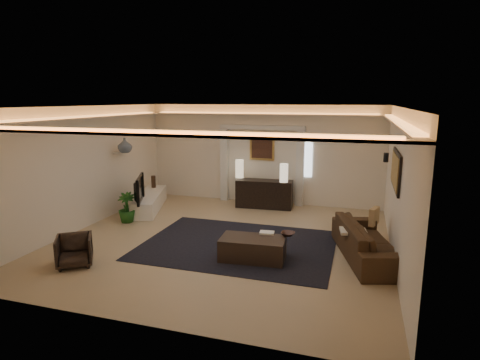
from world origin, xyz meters
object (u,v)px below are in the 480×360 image
(console, at_px, (264,194))
(armchair, at_px, (74,251))
(sofa, at_px, (368,241))
(coffee_table, at_px, (253,249))

(console, bearing_deg, armchair, -119.60)
(sofa, xyz_separation_m, armchair, (-5.24, -1.98, -0.06))
(console, relative_size, sofa, 0.67)
(sofa, bearing_deg, armchair, 94.67)
(coffee_table, bearing_deg, armchair, -162.65)
(console, height_order, sofa, console)
(coffee_table, distance_m, armchair, 3.34)
(console, relative_size, coffee_table, 1.28)
(console, height_order, coffee_table, console)
(console, relative_size, armchair, 2.51)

